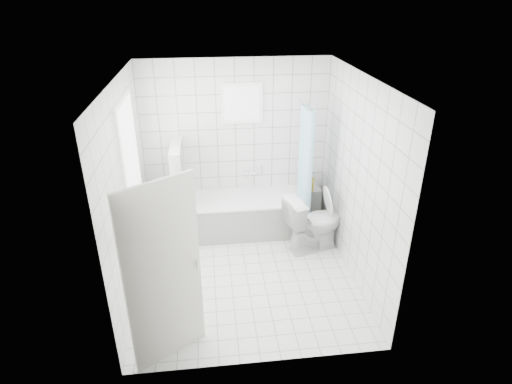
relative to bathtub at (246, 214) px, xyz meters
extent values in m
plane|color=white|center=(-0.10, -1.12, -0.29)|extent=(3.00, 3.00, 0.00)
plane|color=white|center=(-0.10, -1.12, 2.31)|extent=(3.00, 3.00, 0.00)
cube|color=white|center=(-0.10, 0.38, 1.01)|extent=(2.80, 0.02, 2.60)
cube|color=white|center=(-0.10, -2.62, 1.01)|extent=(2.80, 0.02, 2.60)
cube|color=white|center=(-1.50, -1.12, 1.01)|extent=(0.02, 3.00, 2.60)
cube|color=white|center=(1.30, -1.12, 1.01)|extent=(0.02, 3.00, 2.60)
cube|color=white|center=(-1.45, -0.82, 1.31)|extent=(0.01, 0.90, 1.40)
cube|color=white|center=(0.00, 0.33, 1.66)|extent=(0.50, 0.01, 0.50)
cube|color=white|center=(-1.41, -0.82, 0.57)|extent=(0.18, 1.02, 0.08)
cube|color=silver|center=(-1.01, -2.39, 0.71)|extent=(0.69, 0.47, 2.00)
cube|color=white|center=(0.00, 0.00, -0.02)|extent=(1.80, 0.75, 0.55)
cube|color=white|center=(0.00, 0.00, 0.27)|extent=(1.82, 0.77, 0.03)
cube|color=white|center=(-0.98, -0.05, 0.46)|extent=(0.15, 0.85, 1.50)
cube|color=white|center=(1.04, 0.25, -0.02)|extent=(0.40, 0.24, 0.55)
imported|color=white|center=(0.93, -0.61, 0.14)|extent=(0.94, 0.69, 0.86)
cylinder|color=silver|center=(0.85, -0.02, 1.71)|extent=(0.02, 0.80, 0.02)
cube|color=silver|center=(0.10, 0.33, 0.56)|extent=(0.18, 0.06, 0.06)
imported|color=#B75CB8|center=(-1.40, -0.51, 0.70)|extent=(0.11, 0.11, 0.18)
imported|color=white|center=(-1.40, -0.70, 0.75)|extent=(0.16, 0.16, 0.29)
imported|color=white|center=(-1.40, -0.89, 0.70)|extent=(0.19, 0.19, 0.18)
imported|color=#2DC9CA|center=(-1.40, -0.99, 0.70)|extent=(0.09, 0.09, 0.18)
cylinder|color=#E21A47|center=(0.96, 0.27, 0.38)|extent=(0.06, 0.06, 0.23)
cylinder|color=gold|center=(1.07, 0.17, 0.38)|extent=(0.06, 0.06, 0.24)
cylinder|color=#1C1EE0|center=(1.08, 0.26, 0.40)|extent=(0.06, 0.06, 0.28)
cylinder|color=green|center=(0.97, 0.17, 0.36)|extent=(0.06, 0.06, 0.20)
camera|label=1|loc=(-0.53, -5.79, 3.23)|focal=30.00mm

